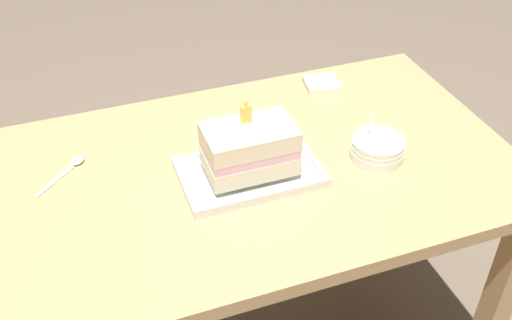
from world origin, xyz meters
name	(u,v)px	position (x,y,z in m)	size (l,w,h in m)	color
dining_table	(262,199)	(0.00, 0.00, 0.66)	(1.22, 0.74, 0.77)	tan
foil_tray	(250,174)	(-0.04, -0.03, 0.78)	(0.32, 0.20, 0.02)	silver
birthday_cake	(250,148)	(-0.04, -0.03, 0.85)	(0.20, 0.12, 0.17)	beige
bowl_stack	(377,148)	(0.27, -0.07, 0.80)	(0.13, 0.13, 0.10)	silver
serving_spoon_near_tray	(72,166)	(-0.43, 0.14, 0.78)	(0.13, 0.12, 0.01)	silver
napkin_pile	(322,84)	(0.28, 0.28, 0.78)	(0.11, 0.10, 0.02)	silver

